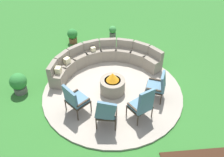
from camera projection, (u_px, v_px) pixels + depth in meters
name	position (u px, v px, depth m)	size (l,w,h in m)	color
ground_plane	(113.00, 93.00, 8.44)	(24.00, 24.00, 0.00)	#2D6B28
patio_circle	(113.00, 92.00, 8.42)	(4.64, 4.64, 0.06)	#9E9384
fire_pit	(113.00, 84.00, 8.21)	(0.82, 0.82, 0.77)	gray
curved_stone_bench	(103.00, 59.00, 9.27)	(4.04, 1.93, 0.82)	gray
lounge_chair_front_left	(75.00, 99.00, 7.32)	(0.82, 0.84, 1.07)	#2D2319
lounge_chair_front_right	(106.00, 112.00, 6.94)	(0.69, 0.68, 1.09)	#2D2319
lounge_chair_back_left	(142.00, 104.00, 7.12)	(0.80, 0.81, 1.16)	#2D2319
lounge_chair_back_right	(158.00, 85.00, 7.82)	(0.74, 0.74, 1.00)	#2D2319
potted_plant_0	(113.00, 32.00, 11.09)	(0.32, 0.32, 0.55)	#605B56
potted_plant_1	(19.00, 83.00, 8.22)	(0.56, 0.56, 0.74)	#605B56
potted_plant_2	(73.00, 35.00, 10.73)	(0.44, 0.44, 0.64)	brown
potted_plant_3	(84.00, 46.00, 10.16)	(0.35, 0.35, 0.51)	#605B56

